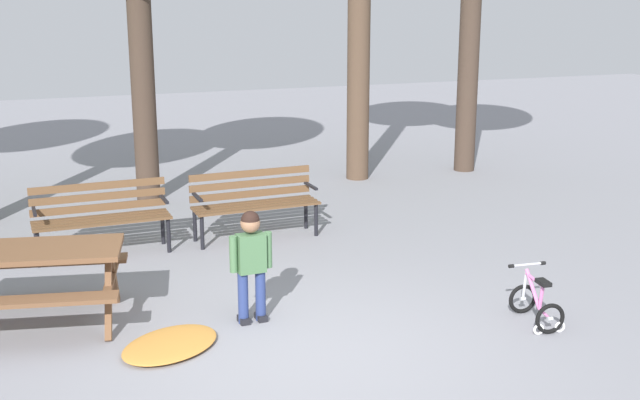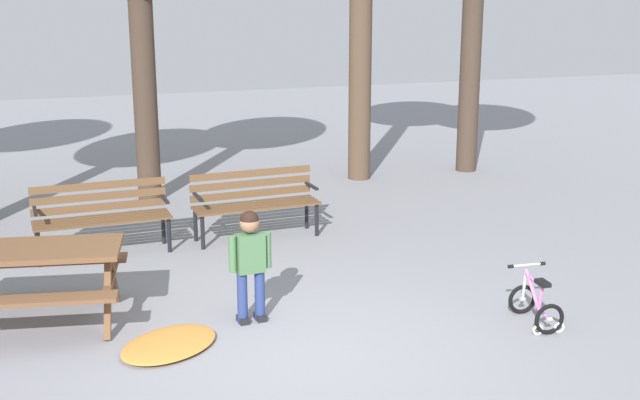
% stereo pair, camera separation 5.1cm
% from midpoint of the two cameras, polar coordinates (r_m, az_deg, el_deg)
% --- Properties ---
extents(ground, '(36.00, 36.00, 0.00)m').
position_cam_midpoint_polar(ground, '(7.53, -1.39, -10.42)').
color(ground, gray).
extents(picnic_table, '(2.01, 1.64, 0.79)m').
position_cam_midpoint_polar(picnic_table, '(8.39, -19.59, -4.26)').
color(picnic_table, brown).
rests_on(picnic_table, ground).
extents(park_bench_far_left, '(1.62, 0.52, 0.85)m').
position_cam_midpoint_polar(park_bench_far_left, '(10.36, -14.78, -0.82)').
color(park_bench_far_left, brown).
rests_on(park_bench_far_left, ground).
extents(park_bench_left, '(1.62, 0.55, 0.85)m').
position_cam_midpoint_polar(park_bench_left, '(10.70, -4.64, 0.11)').
color(park_bench_left, brown).
rests_on(park_bench_left, ground).
extents(child_standing, '(0.42, 0.19, 1.11)m').
position_cam_midpoint_polar(child_standing, '(8.00, -4.88, -3.88)').
color(child_standing, navy).
rests_on(child_standing, ground).
extents(kids_bicycle, '(0.39, 0.58, 0.54)m').
position_cam_midpoint_polar(kids_bicycle, '(8.34, 14.30, -6.83)').
color(kids_bicycle, black).
rests_on(kids_bicycle, ground).
extents(leaf_pile, '(1.20, 1.14, 0.07)m').
position_cam_midpoint_polar(leaf_pile, '(7.76, -10.31, -9.60)').
color(leaf_pile, '#C68438').
rests_on(leaf_pile, ground).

